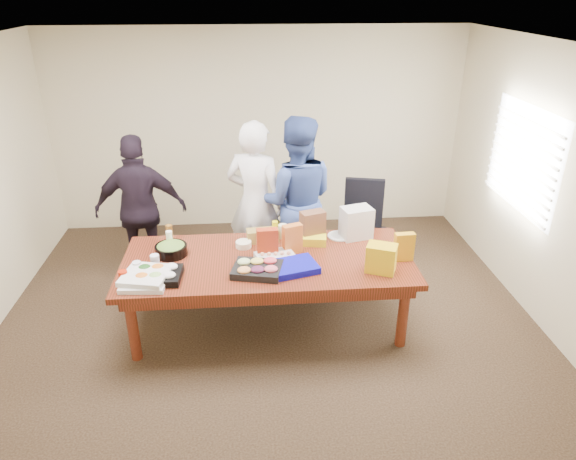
{
  "coord_description": "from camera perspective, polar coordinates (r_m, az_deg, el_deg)",
  "views": [
    {
      "loc": [
        -0.16,
        -4.39,
        3.17
      ],
      "look_at": [
        0.21,
        0.1,
        1.01
      ],
      "focal_mm": 32.26,
      "sensor_mm": 36.0,
      "label": 1
    }
  ],
  "objects": [
    {
      "name": "wall_front",
      "position": [
        2.63,
        0.06,
        -18.17
      ],
      "size": [
        5.5,
        0.04,
        2.7
      ],
      "primitive_type": "cube",
      "color": "beige",
      "rests_on": "floor"
    },
    {
      "name": "pizza_box_lower",
      "position": [
        4.79,
        -15.46,
        -5.43
      ],
      "size": [
        0.42,
        0.42,
        0.04
      ],
      "primitive_type": "cube",
      "rotation": [
        0.0,
        0.0,
        -0.07
      ],
      "color": "white",
      "rests_on": "conference_table"
    },
    {
      "name": "mustard_bottle",
      "position": [
        5.4,
        -1.43,
        0.08
      ],
      "size": [
        0.08,
        0.08,
        0.18
      ],
      "primitive_type": "cylinder",
      "rotation": [
        0.0,
        0.0,
        0.23
      ],
      "color": "yellow",
      "rests_on": "conference_table"
    },
    {
      "name": "wall_right",
      "position": [
        5.57,
        27.23,
        3.65
      ],
      "size": [
        0.04,
        5.0,
        2.7
      ],
      "primitive_type": "cube",
      "color": "beige",
      "rests_on": "floor"
    },
    {
      "name": "sheet_cake",
      "position": [
        4.97,
        -1.37,
        -3.07
      ],
      "size": [
        0.42,
        0.36,
        0.06
      ],
      "primitive_type": "cube",
      "rotation": [
        0.0,
        0.0,
        0.28
      ],
      "color": "silver",
      "rests_on": "conference_table"
    },
    {
      "name": "window_blinds",
      "position": [
        5.98,
        24.14,
        7.17
      ],
      "size": [
        0.04,
        1.36,
        1.0
      ],
      "primitive_type": "cube",
      "color": "beige",
      "rests_on": "wall_right"
    },
    {
      "name": "chip_bag_red",
      "position": [
        4.99,
        -2.29,
        -1.46
      ],
      "size": [
        0.21,
        0.1,
        0.3
      ],
      "primitive_type": "cube",
      "rotation": [
        0.0,
        0.0,
        0.06
      ],
      "color": "#AA3113",
      "rests_on": "conference_table"
    },
    {
      "name": "grocery_bag_white",
      "position": [
        5.42,
        7.54,
        0.81
      ],
      "size": [
        0.35,
        0.29,
        0.33
      ],
      "primitive_type": "cube",
      "rotation": [
        0.0,
        0.0,
        0.25
      ],
      "color": "silver",
      "rests_on": "conference_table"
    },
    {
      "name": "chip_bag_orange",
      "position": [
        5.06,
        0.48,
        -0.98
      ],
      "size": [
        0.21,
        0.14,
        0.3
      ],
      "primitive_type": "cube",
      "rotation": [
        0.0,
        0.0,
        0.34
      ],
      "color": "#CB6727",
      "rests_on": "conference_table"
    },
    {
      "name": "floor",
      "position": [
        5.42,
        -2.14,
        -10.28
      ],
      "size": [
        5.5,
        5.0,
        0.02
      ],
      "primitive_type": "cube",
      "color": "#47301E",
      "rests_on": "ground"
    },
    {
      "name": "plate_a",
      "position": [
        5.47,
        5.69,
        -0.67
      ],
      "size": [
        0.26,
        0.26,
        0.01
      ],
      "primitive_type": "cylinder",
      "rotation": [
        0.0,
        0.0,
        0.04
      ],
      "color": "white",
      "rests_on": "conference_table"
    },
    {
      "name": "chip_bag_yellow",
      "position": [
        5.05,
        12.66,
        -1.82
      ],
      "size": [
        0.19,
        0.08,
        0.28
      ],
      "primitive_type": "cube",
      "rotation": [
        0.0,
        0.0,
        0.05
      ],
      "color": "orange",
      "rests_on": "conference_table"
    },
    {
      "name": "person_right",
      "position": [
        5.8,
        0.85,
        3.26
      ],
      "size": [
        0.99,
        0.8,
        1.92
      ],
      "primitive_type": "imported",
      "rotation": [
        0.0,
        0.0,
        3.06
      ],
      "color": "#324889",
      "rests_on": "floor"
    },
    {
      "name": "mayo_jar",
      "position": [
        5.39,
        -0.58,
        -0.13
      ],
      "size": [
        0.11,
        0.11,
        0.15
      ],
      "primitive_type": "cylinder",
      "rotation": [
        0.0,
        0.0,
        -0.19
      ],
      "color": "white",
      "rests_on": "conference_table"
    },
    {
      "name": "conference_table",
      "position": [
        5.2,
        -2.2,
        -6.85
      ],
      "size": [
        2.8,
        1.2,
        0.75
      ],
      "primitive_type": "cube",
      "color": "#4C1C0F",
      "rests_on": "floor"
    },
    {
      "name": "dip_bowl_b",
      "position": [
        5.24,
        -4.92,
        -1.58
      ],
      "size": [
        0.17,
        0.17,
        0.06
      ],
      "primitive_type": "cylinder",
      "rotation": [
        0.0,
        0.0,
        0.08
      ],
      "color": "#F1E6C0",
      "rests_on": "conference_table"
    },
    {
      "name": "banana_bunch",
      "position": [
        5.28,
        2.82,
        -1.12
      ],
      "size": [
        0.28,
        0.19,
        0.09
      ],
      "primitive_type": "cube",
      "rotation": [
        0.0,
        0.0,
        -0.15
      ],
      "color": "yellow",
      "rests_on": "conference_table"
    },
    {
      "name": "plate_b",
      "position": [
        5.49,
        5.96,
        -0.57
      ],
      "size": [
        0.28,
        0.28,
        0.01
      ],
      "primitive_type": "cylinder",
      "rotation": [
        0.0,
        0.0,
        0.26
      ],
      "color": "silver",
      "rests_on": "conference_table"
    },
    {
      "name": "dip_bowl_a",
      "position": [
        5.39,
        1.02,
        -0.63
      ],
      "size": [
        0.2,
        0.2,
        0.07
      ],
      "primitive_type": "cylinder",
      "rotation": [
        0.0,
        0.0,
        0.22
      ],
      "color": "beige",
      "rests_on": "conference_table"
    },
    {
      "name": "ceiling",
      "position": [
        4.42,
        -2.74,
        19.66
      ],
      "size": [
        5.5,
        5.0,
        0.02
      ],
      "primitive_type": "cube",
      "color": "white",
      "rests_on": "wall_back"
    },
    {
      "name": "chip_bag_blue",
      "position": [
        4.81,
        0.58,
        -4.1
      ],
      "size": [
        0.5,
        0.43,
        0.06
      ],
      "primitive_type": "cube",
      "rotation": [
        0.0,
        0.0,
        0.27
      ],
      "color": "#0C0CAF",
      "rests_on": "conference_table"
    },
    {
      "name": "kraft_bag",
      "position": [
        5.31,
        2.72,
        0.45
      ],
      "size": [
        0.28,
        0.21,
        0.32
      ],
      "primitive_type": "cube",
      "rotation": [
        0.0,
        0.0,
        0.32
      ],
      "color": "brown",
      "rests_on": "conference_table"
    },
    {
      "name": "wall_back",
      "position": [
        7.13,
        -3.28,
        10.81
      ],
      "size": [
        5.5,
        0.04,
        2.7
      ],
      "primitive_type": "cube",
      "color": "beige",
      "rests_on": "floor"
    },
    {
      "name": "person_left",
      "position": [
        6.06,
        -15.9,
        2.19
      ],
      "size": [
        1.03,
        0.48,
        1.72
      ],
      "primitive_type": "imported",
      "rotation": [
        0.0,
        0.0,
        3.2
      ],
      "color": "black",
      "rests_on": "floor"
    },
    {
      "name": "person_center",
      "position": [
        5.81,
        -3.59,
        3.01
      ],
      "size": [
        0.81,
        0.69,
        1.88
      ],
      "primitive_type": "imported",
      "rotation": [
        0.0,
        0.0,
        2.72
      ],
      "color": "white",
      "rests_on": "floor"
    },
    {
      "name": "pizza_box_upper",
      "position": [
        4.78,
        -15.41,
        -4.83
      ],
      "size": [
        0.46,
        0.46,
        0.04
      ],
      "primitive_type": "cube",
      "rotation": [
        0.0,
        0.0,
        -0.21
      ],
      "color": "silver",
      "rests_on": "pizza_box_lower"
    },
    {
      "name": "veggie_tray",
      "position": [
        4.82,
        -14.23,
        -4.9
      ],
      "size": [
        0.45,
        0.36,
        0.07
      ],
      "primitive_type": "cube",
      "rotation": [
        0.0,
        0.0,
        -0.05
      ],
      "color": "black",
      "rests_on": "conference_table"
    },
    {
      "name": "window_panel",
      "position": [
        5.99,
        24.48,
        7.16
      ],
      "size": [
        0.03,
        1.4,
        1.1
      ],
      "primitive_type": "cube",
      "color": "white",
      "rests_on": "wall_right"
    },
    {
      "name": "salad_bowl",
      "position": [
        5.19,
        -12.75,
        -2.18
      ],
      "size": [
        0.39,
        0.39,
        0.1
      ],
      "primitive_type": "cylinder",
      "rotation": [
        0.0,
        0.0,
        0.31
      ],
      "color": "black",
      "rests_on": "conference_table"
    },
    {
      "name": "red_cup",
      "position": [
        4.85,
        -17.7,
        -4.89
      ],
      "size": [
        0.09,
        0.09,
        0.11
      ],
      "primitive_type": "cylinder",
      "rotation": [
        0.0,
        0.0,
        0.14
      ],
      "color": "#A81C04",
      "rests_on": "conference_table"
    },
    {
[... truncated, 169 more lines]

